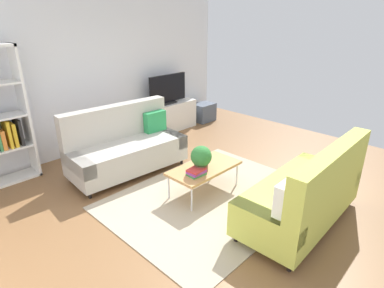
# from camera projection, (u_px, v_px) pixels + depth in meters

# --- Properties ---
(ground_plane) EXTENTS (7.68, 7.68, 0.00)m
(ground_plane) POSITION_uv_depth(u_px,v_px,m) (199.00, 195.00, 4.72)
(ground_plane) COLOR brown
(wall_far) EXTENTS (6.40, 0.12, 2.90)m
(wall_far) POSITION_uv_depth(u_px,v_px,m) (92.00, 74.00, 5.98)
(wall_far) COLOR silver
(wall_far) RESTS_ON ground_plane
(area_rug) EXTENTS (2.90, 2.20, 0.01)m
(area_rug) POSITION_uv_depth(u_px,v_px,m) (212.00, 198.00, 4.63)
(area_rug) COLOR tan
(area_rug) RESTS_ON ground_plane
(couch_beige) EXTENTS (1.95, 0.97, 1.10)m
(couch_beige) POSITION_uv_depth(u_px,v_px,m) (126.00, 147.00, 5.30)
(couch_beige) COLOR #B2ADA3
(couch_beige) RESTS_ON ground_plane
(couch_green) EXTENTS (1.92, 0.89, 1.10)m
(couch_green) POSITION_uv_depth(u_px,v_px,m) (306.00, 193.00, 3.90)
(couch_green) COLOR #C1CC51
(couch_green) RESTS_ON ground_plane
(coffee_table) EXTENTS (1.10, 0.56, 0.42)m
(coffee_table) POSITION_uv_depth(u_px,v_px,m) (204.00, 168.00, 4.65)
(coffee_table) COLOR #B7844C
(coffee_table) RESTS_ON ground_plane
(tv_console) EXTENTS (1.40, 0.44, 0.64)m
(tv_console) POSITION_uv_depth(u_px,v_px,m) (168.00, 117.00, 7.23)
(tv_console) COLOR silver
(tv_console) RESTS_ON ground_plane
(tv) EXTENTS (1.00, 0.20, 0.64)m
(tv) POSITION_uv_depth(u_px,v_px,m) (168.00, 90.00, 6.98)
(tv) COLOR black
(tv) RESTS_ON tv_console
(storage_trunk) EXTENTS (0.52, 0.40, 0.44)m
(storage_trunk) POSITION_uv_depth(u_px,v_px,m) (204.00, 112.00, 7.94)
(storage_trunk) COLOR #4C5666
(storage_trunk) RESTS_ON ground_plane
(potted_plant) EXTENTS (0.30, 0.30, 0.38)m
(potted_plant) POSITION_uv_depth(u_px,v_px,m) (201.00, 158.00, 4.44)
(potted_plant) COLOR brown
(potted_plant) RESTS_ON coffee_table
(table_book_0) EXTENTS (0.25, 0.20, 0.03)m
(table_book_0) POSITION_uv_depth(u_px,v_px,m) (196.00, 174.00, 4.40)
(table_book_0) COLOR #3F8C4C
(table_book_0) RESTS_ON coffee_table
(table_book_1) EXTENTS (0.24, 0.18, 0.04)m
(table_book_1) POSITION_uv_depth(u_px,v_px,m) (196.00, 172.00, 4.39)
(table_book_1) COLOR purple
(table_book_1) RESTS_ON table_book_0
(table_book_2) EXTENTS (0.25, 0.20, 0.03)m
(table_book_2) POSITION_uv_depth(u_px,v_px,m) (196.00, 170.00, 4.38)
(table_book_2) COLOR red
(table_book_2) RESTS_ON table_book_1
(vase_0) EXTENTS (0.10, 0.10, 0.13)m
(vase_0) POSITION_uv_depth(u_px,v_px,m) (146.00, 105.00, 6.74)
(vase_0) COLOR silver
(vase_0) RESTS_ON tv_console
(bottle_0) EXTENTS (0.05, 0.05, 0.14)m
(bottle_0) POSITION_uv_depth(u_px,v_px,m) (154.00, 104.00, 6.79)
(bottle_0) COLOR red
(bottle_0) RESTS_ON tv_console
(bottle_1) EXTENTS (0.05, 0.05, 0.18)m
(bottle_1) POSITION_uv_depth(u_px,v_px,m) (158.00, 102.00, 6.85)
(bottle_1) COLOR gold
(bottle_1) RESTS_ON tv_console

